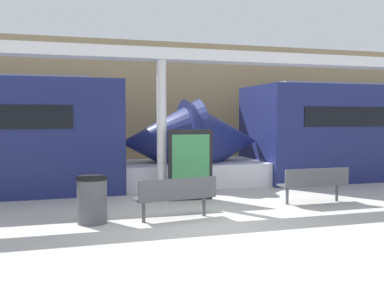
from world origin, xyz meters
name	(u,v)px	position (x,y,z in m)	size (l,w,h in m)	color
ground_plane	(212,226)	(0.00, 0.00, 0.00)	(60.00, 60.00, 0.00)	#B2AFA8
station_wall	(139,106)	(0.00, 8.80, 2.50)	(56.00, 0.20, 5.00)	tan
train_left	(382,133)	(8.10, 5.11, 1.51)	(14.43, 2.93, 3.20)	navy
bench_near	(176,194)	(-0.52, 0.69, 0.52)	(1.72, 0.70, 0.86)	#4C4F54
bench_far	(315,182)	(3.08, 1.39, 0.52)	(1.72, 0.45, 0.86)	#4C4F54
trash_bin	(92,200)	(-2.18, 0.89, 0.47)	(0.61, 0.61, 0.93)	#4C4F54
poster_board	(191,165)	(0.31, 2.59, 0.90)	(1.14, 0.07, 1.78)	black
support_column_near	(162,131)	(-0.36, 2.90, 1.75)	(0.24, 0.24, 3.50)	silver
canopy_beam	(161,55)	(-0.36, 2.90, 3.64)	(28.00, 0.60, 0.28)	silver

